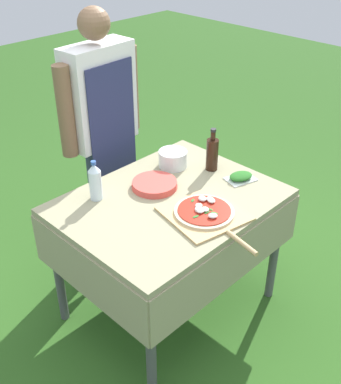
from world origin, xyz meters
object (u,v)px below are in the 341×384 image
Objects in this scene: person_cook at (102,120)px; pizza_on_peel at (205,213)px; oil_bottle at (212,154)px; herb_container at (241,177)px; mixing_tub at (173,159)px; prep_table at (169,215)px; water_bottle at (95,181)px; plate_stack at (155,184)px.

pizza_on_peel is (-0.13, -0.96, -0.17)m from person_cook.
person_cook is 6.35× the size of oil_bottle.
herb_container is 0.41m from mixing_tub.
mixing_tub reaches higher than prep_table.
oil_bottle is 1.53× the size of mixing_tub.
mixing_tub is at bearing 41.39° from prep_table.
water_bottle reaches higher than herb_container.
oil_bottle is (0.40, 0.05, 0.20)m from prep_table.
pizza_on_peel is at bearing -85.07° from prep_table.
pizza_on_peel is 2.68× the size of water_bottle.
prep_table is at bearing 106.48° from pizza_on_peel.
person_cook is 2.73× the size of pizza_on_peel.
plate_stack is (-0.37, 0.09, -0.08)m from oil_bottle.
plate_stack is (0.01, 0.37, 0.00)m from pizza_on_peel.
plate_stack is at bearing 75.64° from person_cook.
oil_bottle reaches higher than plate_stack.
plate_stack is at bearing -24.92° from water_bottle.
person_cook is (0.15, 0.72, 0.28)m from prep_table.
pizza_on_peel is 2.33× the size of oil_bottle.
herb_container is (0.27, -0.87, -0.16)m from person_cook.
person_cook is 8.66× the size of herb_container.
prep_table is 0.79m from person_cook.
person_cook is at bearing 103.79° from mixing_tub.
oil_bottle is 1.36× the size of herb_container.
herb_container is at bearing -31.54° from water_bottle.
water_bottle is 0.33m from plate_stack.
pizza_on_peel is 0.53m from mixing_tub.
oil_bottle is (0.25, -0.67, -0.08)m from person_cook.
prep_table is at bearing 75.63° from person_cook.
plate_stack is at bearing 78.57° from prep_table.
water_bottle is 1.18× the size of herb_container.
person_cook is at bearing 78.59° from plate_stack.
person_cook is 0.52m from mixing_tub.
pizza_on_peel is at bearing -117.83° from mixing_tub.
prep_table is 6.82× the size of mixing_tub.
mixing_tub reaches higher than herb_container.
water_bottle is at bearing 130.57° from pizza_on_peel.
mixing_tub is (0.12, -0.49, -0.13)m from person_cook.
prep_table is 5.14× the size of water_bottle.
person_cook is 6.47× the size of plate_stack.
pizza_on_peel is at bearing -143.19° from oil_bottle.
water_bottle is (-0.28, 0.51, 0.09)m from pizza_on_peel.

